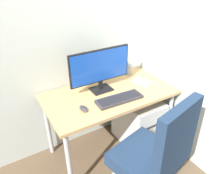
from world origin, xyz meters
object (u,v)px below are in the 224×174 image
(monitor, at_px, (100,68))
(pen_holder, at_px, (129,69))
(keyboard, at_px, (119,99))
(mouse, at_px, (83,109))
(filing_cabinet, at_px, (138,121))
(office_chair, at_px, (155,155))
(notebook, at_px, (142,82))

(monitor, bearing_deg, pen_holder, 18.00)
(keyboard, distance_m, mouse, 0.35)
(filing_cabinet, distance_m, pen_holder, 0.59)
(office_chair, distance_m, keyboard, 0.59)
(pen_holder, bearing_deg, office_chair, -113.84)
(monitor, bearing_deg, office_chair, -88.91)
(monitor, relative_size, keyboard, 1.39)
(filing_cabinet, xyz_separation_m, keyboard, (-0.33, -0.12, 0.46))
(notebook, bearing_deg, filing_cabinet, -157.82)
(pen_holder, bearing_deg, filing_cabinet, -101.90)
(monitor, distance_m, keyboard, 0.35)
(filing_cabinet, height_order, keyboard, keyboard)
(office_chair, relative_size, monitor, 1.71)
(office_chair, bearing_deg, notebook, 59.28)
(monitor, xyz_separation_m, keyboard, (0.05, -0.27, -0.22))
(pen_holder, height_order, notebook, pen_holder)
(monitor, bearing_deg, mouse, -141.85)
(keyboard, distance_m, notebook, 0.42)
(filing_cabinet, bearing_deg, office_chair, -118.56)
(pen_holder, relative_size, notebook, 0.84)
(monitor, distance_m, mouse, 0.44)
(keyboard, bearing_deg, pen_holder, 46.25)
(mouse, distance_m, notebook, 0.75)
(pen_holder, bearing_deg, keyboard, -133.75)
(filing_cabinet, bearing_deg, mouse, -173.00)
(filing_cabinet, relative_size, notebook, 2.79)
(mouse, height_order, notebook, mouse)
(filing_cabinet, height_order, monitor, monitor)
(filing_cabinet, bearing_deg, notebook, 36.23)
(office_chair, distance_m, filing_cabinet, 0.80)
(monitor, xyz_separation_m, mouse, (-0.30, -0.24, -0.22))
(pen_holder, bearing_deg, notebook, -90.75)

